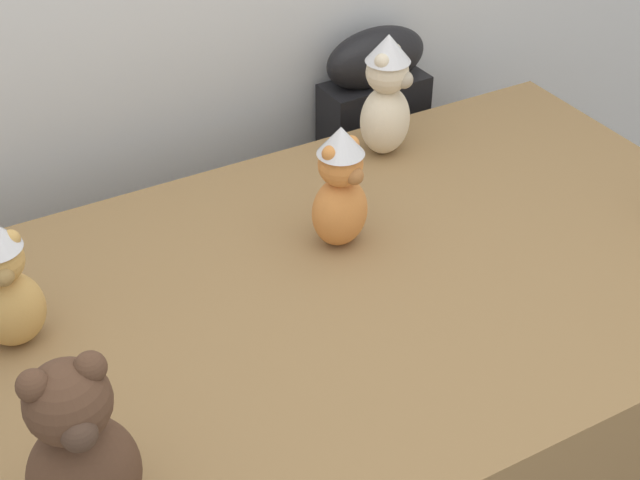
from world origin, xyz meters
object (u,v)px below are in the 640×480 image
teddy_bear_honey (5,285)px  teddy_bear_cream (386,96)px  teddy_bear_ginger (340,188)px  instrument_case (371,189)px  display_table (320,432)px  teddy_bear_cocoa (80,453)px

teddy_bear_honey → teddy_bear_cream: 0.93m
teddy_bear_ginger → teddy_bear_cream: bearing=29.9°
instrument_case → teddy_bear_ginger: bearing=-130.1°
display_table → teddy_bear_cocoa: 0.79m
display_table → teddy_bear_honey: bearing=165.0°
teddy_bear_honey → teddy_bear_ginger: size_ratio=0.98×
display_table → teddy_bear_cocoa: (-0.52, -0.28, 0.52)m
teddy_bear_cream → teddy_bear_cocoa: (-0.90, -0.66, 0.00)m
display_table → instrument_case: bearing=50.9°
teddy_bear_ginger → teddy_bear_cocoa: 0.75m
teddy_bear_ginger → teddy_bear_honey: bearing=164.2°
teddy_bear_honey → instrument_case: bearing=28.6°
instrument_case → teddy_bear_cream: (-0.13, -0.25, 0.42)m
teddy_bear_ginger → instrument_case: bearing=37.9°
display_table → instrument_case: size_ratio=1.93×
display_table → instrument_case: (0.51, 0.62, 0.10)m
display_table → teddy_bear_cocoa: teddy_bear_cocoa is taller
display_table → teddy_bear_honey: 0.74m
teddy_bear_honey → teddy_bear_cocoa: (0.00, -0.42, 0.02)m
instrument_case → teddy_bear_ginger: size_ratio=3.62×
teddy_bear_cream → teddy_bear_ginger: bearing=-169.7°
display_table → teddy_bear_cream: (0.38, 0.38, 0.52)m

